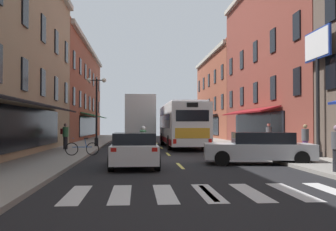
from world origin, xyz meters
name	(u,v)px	position (x,y,z in m)	size (l,w,h in m)	color
ground_plane	(173,160)	(0.00, 0.00, -0.05)	(34.80, 80.00, 0.10)	black
lane_centre_dashes	(173,159)	(0.00, -0.25, 0.00)	(0.14, 73.90, 0.01)	#DBCC4C
crosswalk_near	(208,193)	(0.00, -10.00, 0.00)	(7.10, 2.80, 0.01)	silver
sidewalk_left	(54,158)	(-5.90, 0.00, 0.07)	(3.00, 80.00, 0.14)	gray
sidewalk_right	(286,157)	(5.90, 0.00, 0.07)	(3.00, 80.00, 0.14)	gray
billboard_sign	(318,61)	(7.05, -1.24, 4.86)	(0.40, 2.66, 6.28)	black
transit_bus	(181,124)	(1.55, 9.88, 1.73)	(2.69, 11.64, 3.29)	silver
box_truck	(140,120)	(-1.52, 14.12, 2.10)	(2.52, 8.09, 4.07)	#B21E19
sedan_near	(140,134)	(-1.45, 24.43, 0.70)	(1.95, 4.74, 1.37)	#144723
sedan_mid	(134,149)	(-1.91, -3.65, 0.72)	(1.94, 4.77, 1.39)	silver
sedan_far	(259,148)	(3.53, -3.03, 0.71)	(4.87, 2.48, 1.39)	silver
motorcycle_rider	(143,144)	(-1.49, 0.60, 0.71)	(0.62, 2.07, 1.66)	black
bicycle_near	(82,148)	(-4.62, 0.68, 0.50)	(1.71, 0.48, 0.91)	black
pedestrian_near	(65,135)	(-6.44, 6.00, 1.02)	(0.52, 0.44, 1.66)	black
pedestrian_far	(269,136)	(6.69, 4.97, 0.99)	(0.36, 0.36, 1.67)	#33663F
pedestrian_rear	(305,140)	(6.68, -0.60, 0.96)	(0.36, 0.36, 1.60)	#66387F
street_lamp_twin	(97,108)	(-4.79, 9.39, 2.93)	(1.42, 0.32, 5.02)	black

